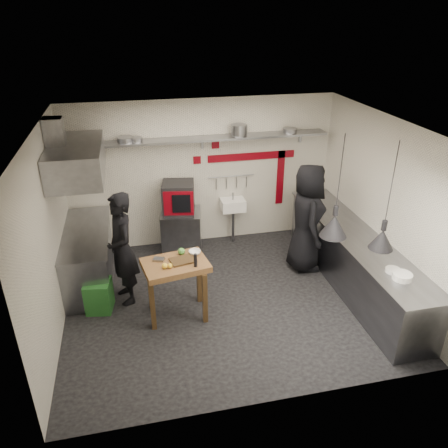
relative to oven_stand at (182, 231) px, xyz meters
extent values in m
plane|color=black|center=(0.48, -1.76, -0.40)|extent=(5.00, 5.00, 0.00)
plane|color=silver|center=(0.48, -1.76, 2.40)|extent=(5.00, 5.00, 0.00)
cube|color=beige|center=(0.48, 0.34, 1.00)|extent=(5.00, 0.04, 2.80)
cube|color=beige|center=(0.48, -3.86, 1.00)|extent=(5.00, 0.04, 2.80)
cube|color=beige|center=(-2.02, -1.76, 1.00)|extent=(0.04, 4.20, 2.80)
cube|color=beige|center=(2.98, -1.76, 1.00)|extent=(0.04, 4.20, 2.80)
cube|color=#6C040E|center=(1.43, 0.32, 1.28)|extent=(1.70, 0.02, 0.14)
cube|color=#6C040E|center=(2.03, 0.32, 0.80)|extent=(0.14, 0.02, 1.10)
cube|color=#6C040E|center=(0.73, 0.32, 1.55)|extent=(0.14, 0.02, 0.14)
cube|color=#6C040E|center=(0.38, 0.32, 1.28)|extent=(0.14, 0.02, 0.14)
cube|color=slate|center=(0.48, 0.16, 1.72)|extent=(4.60, 0.34, 0.04)
cube|color=slate|center=(-1.42, 0.31, 1.62)|extent=(0.04, 0.06, 0.24)
cube|color=slate|center=(0.48, 0.31, 1.62)|extent=(0.04, 0.06, 0.24)
cube|color=slate|center=(2.38, 0.31, 1.62)|extent=(0.04, 0.06, 0.24)
cylinder|color=slate|center=(-0.87, 0.16, 1.79)|extent=(0.35, 0.35, 0.09)
cylinder|color=slate|center=(-0.70, 0.16, 1.78)|extent=(0.28, 0.28, 0.07)
cylinder|color=slate|center=(1.14, 0.16, 1.84)|extent=(0.36, 0.36, 0.20)
cylinder|color=slate|center=(2.11, 0.16, 1.78)|extent=(0.28, 0.28, 0.08)
cube|color=slate|center=(0.00, 0.00, 0.00)|extent=(0.83, 0.78, 0.80)
cube|color=black|center=(-0.03, 0.01, 0.69)|extent=(0.65, 0.62, 0.58)
cube|color=#6C040E|center=(-0.06, -0.25, 0.69)|extent=(0.53, 0.13, 0.46)
cube|color=black|center=(-0.01, -0.29, 0.69)|extent=(0.32, 0.07, 0.34)
cube|color=white|center=(1.03, 0.16, 0.38)|extent=(0.46, 0.34, 0.22)
cylinder|color=slate|center=(1.03, 0.16, 0.56)|extent=(0.03, 0.03, 0.14)
cylinder|color=slate|center=(1.03, 0.12, -0.06)|extent=(0.06, 0.06, 0.66)
cylinder|color=slate|center=(1.03, 0.30, 0.92)|extent=(0.90, 0.02, 0.02)
cube|color=slate|center=(2.63, -1.76, 0.05)|extent=(0.70, 3.80, 0.90)
cube|color=slate|center=(2.63, -1.76, 0.52)|extent=(0.76, 3.90, 0.03)
cylinder|color=white|center=(2.60, -3.07, 0.57)|extent=(0.32, 0.32, 0.09)
cylinder|color=white|center=(2.58, -2.88, 0.56)|extent=(0.27, 0.27, 0.05)
cube|color=slate|center=(-1.67, -0.71, 0.05)|extent=(0.70, 1.90, 0.90)
cube|color=slate|center=(-1.67, -0.71, 0.52)|extent=(0.76, 2.00, 0.03)
cube|color=slate|center=(-1.62, -0.71, 1.75)|extent=(0.78, 1.60, 0.50)
cube|color=slate|center=(-1.87, -0.71, 2.15)|extent=(0.28, 0.28, 0.50)
cube|color=#1F5821|center=(-1.49, -1.59, -0.15)|extent=(0.44, 0.44, 0.50)
cube|color=#442F19|center=(-0.22, -1.95, 0.53)|extent=(0.40, 0.32, 0.02)
cylinder|color=black|center=(-0.06, -2.13, 0.62)|extent=(0.06, 0.06, 0.20)
sphere|color=yellow|center=(-0.49, -2.09, 0.56)|extent=(0.10, 0.10, 0.08)
sphere|color=yellow|center=(-0.42, -2.10, 0.56)|extent=(0.08, 0.08, 0.07)
sphere|color=#4B9337|center=(-0.21, -1.75, 0.57)|extent=(0.13, 0.13, 0.11)
cube|color=slate|center=(-0.55, -1.85, 0.54)|extent=(0.19, 0.15, 0.03)
imported|color=white|center=(-0.02, -1.79, 0.55)|extent=(0.23, 0.23, 0.06)
imported|color=black|center=(-1.08, -1.39, 0.51)|extent=(0.59, 0.75, 1.82)
imported|color=black|center=(2.05, -1.07, 0.56)|extent=(0.74, 1.02, 1.93)
camera|label=1|loc=(-0.81, -7.37, 3.82)|focal=35.00mm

